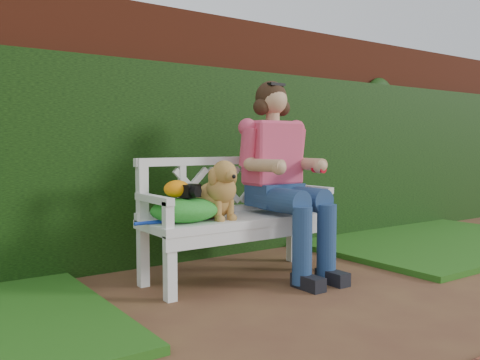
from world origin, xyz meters
TOP-DOWN VIEW (x-y plane):
  - ground at (0.00, 0.00)m, footprint 60.00×60.00m
  - brick_wall at (0.00, 1.90)m, footprint 10.00×0.30m
  - ivy_hedge at (0.00, 1.68)m, footprint 10.00×0.18m
  - grass_right at (2.40, 0.90)m, footprint 2.60×2.00m
  - garden_bench at (-0.01, 0.87)m, footprint 1.64×0.79m
  - seated_woman at (0.33, 0.85)m, footprint 0.92×1.05m
  - dog at (-0.24, 0.84)m, footprint 0.38×0.45m
  - tennis_racket at (-0.52, 0.87)m, footprint 0.57×0.42m
  - green_bag at (-0.49, 0.85)m, footprint 0.60×0.53m
  - camera_item at (-0.47, 0.83)m, footprint 0.16×0.14m
  - baseball_glove at (-0.55, 0.87)m, footprint 0.21×0.18m

SIDE VIEW (x-z plane):
  - ground at x=0.00m, z-range 0.00..0.00m
  - grass_right at x=2.40m, z-range 0.00..0.05m
  - garden_bench at x=-0.01m, z-range 0.00..0.48m
  - tennis_racket at x=-0.52m, z-range 0.48..0.51m
  - green_bag at x=-0.49m, z-range 0.48..0.65m
  - dog at x=-0.24m, z-range 0.48..0.91m
  - camera_item at x=-0.47m, z-range 0.65..0.74m
  - baseball_glove at x=-0.55m, z-range 0.65..0.77m
  - seated_woman at x=0.33m, z-range 0.00..1.55m
  - ivy_hedge at x=0.00m, z-range 0.00..1.70m
  - brick_wall at x=0.00m, z-range 0.00..2.20m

